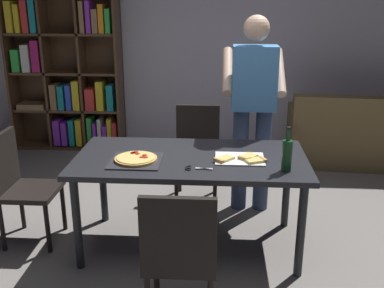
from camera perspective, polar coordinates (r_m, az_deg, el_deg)
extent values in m
plane|color=gray|center=(3.70, -0.15, -12.57)|extent=(12.00, 12.00, 0.00)
cube|color=#BCB7C6|center=(5.79, 1.59, 13.39)|extent=(6.40, 0.10, 2.80)
cube|color=#232328|center=(3.39, -0.16, -1.92)|extent=(1.74, 0.89, 0.04)
cylinder|color=#232328|center=(3.36, -14.34, -9.76)|extent=(0.06, 0.06, 0.71)
cylinder|color=#232328|center=(3.25, 13.62, -10.64)|extent=(0.06, 0.06, 0.71)
cylinder|color=#232328|center=(3.99, -11.21, -4.87)|extent=(0.06, 0.06, 0.71)
cylinder|color=#232328|center=(3.90, 11.88, -5.44)|extent=(0.06, 0.06, 0.71)
cube|color=black|center=(2.76, -1.36, -13.94)|extent=(0.42, 0.42, 0.04)
cube|color=black|center=(2.47, -1.80, -11.49)|extent=(0.42, 0.04, 0.45)
cylinder|color=black|center=(3.03, 2.51, -15.83)|extent=(0.04, 0.04, 0.41)
cylinder|color=black|center=(3.05, -4.52, -15.55)|extent=(0.04, 0.04, 0.41)
cube|color=black|center=(4.28, 0.60, -1.76)|extent=(0.42, 0.42, 0.04)
cube|color=black|center=(4.39, 0.74, 2.10)|extent=(0.42, 0.04, 0.45)
cylinder|color=black|center=(4.21, -2.00, -5.42)|extent=(0.04, 0.04, 0.41)
cylinder|color=black|center=(4.19, 2.92, -5.55)|extent=(0.04, 0.04, 0.41)
cylinder|color=black|center=(4.54, -1.56, -3.59)|extent=(0.04, 0.04, 0.41)
cylinder|color=black|center=(4.53, 2.99, -3.70)|extent=(0.04, 0.04, 0.41)
cube|color=black|center=(3.80, -19.72, -5.63)|extent=(0.42, 0.42, 0.04)
cube|color=black|center=(3.79, -22.76, -2.06)|extent=(0.04, 0.42, 0.45)
cylinder|color=black|center=(3.68, -17.80, -10.13)|extent=(0.04, 0.04, 0.41)
cylinder|color=black|center=(3.97, -15.97, -7.71)|extent=(0.04, 0.04, 0.41)
cylinder|color=black|center=(3.82, -22.91, -9.64)|extent=(0.04, 0.04, 0.41)
cylinder|color=black|center=(4.11, -20.75, -7.36)|extent=(0.04, 0.04, 0.41)
cube|color=brown|center=(5.74, 20.57, -0.09)|extent=(1.76, 0.97, 0.40)
cube|color=brown|center=(5.33, 21.78, 3.15)|extent=(1.71, 0.32, 0.45)
cube|color=brown|center=(5.54, 13.12, 3.20)|extent=(0.22, 0.86, 0.20)
cube|color=#513823|center=(6.18, -21.82, 8.45)|extent=(0.03, 0.35, 1.95)
cube|color=#513823|center=(5.74, -9.20, 8.83)|extent=(0.03, 0.35, 1.95)
cube|color=#513823|center=(6.15, -14.98, -0.15)|extent=(1.40, 0.35, 0.03)
cube|color=#513823|center=(6.07, -15.26, 8.95)|extent=(1.40, 0.03, 1.95)
cube|color=#513823|center=(6.02, -15.36, 4.25)|extent=(1.34, 0.29, 0.03)
cube|color=#513823|center=(5.93, -15.75, 8.68)|extent=(1.34, 0.29, 0.03)
cube|color=#513823|center=(5.87, -16.15, 13.22)|extent=(1.34, 0.29, 0.03)
cube|color=#513823|center=(6.00, -17.78, 8.61)|extent=(0.03, 0.29, 1.89)
cube|color=#513823|center=(5.86, -13.66, 8.74)|extent=(0.03, 0.29, 1.89)
cube|color=purple|center=(6.12, -16.47, 1.55)|extent=(0.08, 0.22, 0.33)
cube|color=purple|center=(6.09, -15.61, 1.41)|extent=(0.07, 0.22, 0.30)
cube|color=teal|center=(6.06, -14.76, 1.54)|extent=(0.06, 0.22, 0.33)
cube|color=yellow|center=(6.03, -13.89, 1.58)|extent=(0.07, 0.22, 0.34)
cube|color=green|center=(5.98, -12.61, 1.70)|extent=(0.06, 0.22, 0.37)
cube|color=purple|center=(5.98, -12.00, 1.36)|extent=(0.04, 0.22, 0.30)
cube|color=silver|center=(5.95, -11.42, 1.61)|extent=(0.04, 0.22, 0.36)
cube|color=purple|center=(5.95, -10.79, 1.19)|extent=(0.06, 0.22, 0.27)
cube|color=yellow|center=(5.92, -10.21, 1.63)|extent=(0.05, 0.22, 0.37)
cube|color=red|center=(5.91, -9.59, 1.36)|extent=(0.06, 0.22, 0.31)
cube|color=olive|center=(6.15, -19.41, 4.62)|extent=(0.35, 0.25, 0.07)
cube|color=olive|center=(6.01, -16.88, 5.83)|extent=(0.08, 0.22, 0.32)
cube|color=teal|center=(5.98, -16.00, 5.75)|extent=(0.07, 0.22, 0.30)
cube|color=blue|center=(5.95, -15.12, 5.84)|extent=(0.06, 0.22, 0.32)
cube|color=yellow|center=(5.91, -14.25, 6.08)|extent=(0.09, 0.22, 0.37)
cube|color=red|center=(5.87, -12.60, 5.64)|extent=(0.11, 0.22, 0.27)
cube|color=yellow|center=(5.83, -11.40, 6.09)|extent=(0.09, 0.22, 0.36)
cube|color=teal|center=(5.80, -10.15, 5.89)|extent=(0.08, 0.22, 0.32)
cube|color=green|center=(6.10, -21.12, 9.86)|extent=(0.10, 0.22, 0.28)
cube|color=silver|center=(6.04, -20.02, 10.20)|extent=(0.10, 0.22, 0.33)
cube|color=#B21E66|center=(5.99, -18.90, 10.51)|extent=(0.10, 0.22, 0.39)
cube|color=yellow|center=(6.06, -21.84, 14.71)|extent=(0.08, 0.22, 0.37)
cube|color=yellow|center=(6.02, -20.96, 14.60)|extent=(0.06, 0.22, 0.33)
cube|color=red|center=(5.98, -20.12, 14.90)|extent=(0.08, 0.22, 0.38)
cube|color=teal|center=(5.95, -19.24, 15.01)|extent=(0.07, 0.22, 0.39)
cube|color=olive|center=(5.75, -13.56, 15.35)|extent=(0.05, 0.22, 0.37)
cube|color=purple|center=(5.73, -12.79, 15.42)|extent=(0.05, 0.22, 0.38)
cube|color=olive|center=(5.71, -11.99, 14.97)|extent=(0.07, 0.22, 0.28)
cube|color=orange|center=(5.69, -11.23, 15.29)|extent=(0.06, 0.22, 0.34)
cube|color=green|center=(5.67, -10.43, 15.07)|extent=(0.06, 0.22, 0.29)
cylinder|color=#38476B|center=(4.14, 8.85, -2.06)|extent=(0.14, 0.14, 0.95)
cylinder|color=#38476B|center=(4.13, 6.08, -2.01)|extent=(0.14, 0.14, 0.95)
cube|color=#4C8CD1|center=(3.93, 7.92, 8.26)|extent=(0.38, 0.22, 0.55)
sphere|color=#E0B293|center=(3.88, 8.19, 14.29)|extent=(0.22, 0.22, 0.22)
cylinder|color=#E0B293|center=(4.13, 10.99, 8.96)|extent=(0.09, 0.50, 0.39)
cylinder|color=#E0B293|center=(4.10, 4.52, 9.17)|extent=(0.09, 0.50, 0.39)
cube|color=#2D2D33|center=(3.31, -7.11, -2.11)|extent=(0.37, 0.37, 0.01)
cylinder|color=tan|center=(3.30, -7.12, -1.88)|extent=(0.31, 0.31, 0.02)
cylinder|color=#EACC6B|center=(3.30, -7.13, -1.69)|extent=(0.28, 0.28, 0.01)
cylinder|color=#B22819|center=(3.32, -6.02, -1.40)|extent=(0.04, 0.04, 0.00)
cylinder|color=#B22819|center=(3.36, -6.92, -1.21)|extent=(0.04, 0.04, 0.00)
cylinder|color=#B22819|center=(3.28, -5.90, -1.68)|extent=(0.04, 0.04, 0.00)
cylinder|color=#B22819|center=(3.38, -7.53, -1.14)|extent=(0.04, 0.04, 0.00)
cylinder|color=#B22819|center=(3.29, -6.37, -1.65)|extent=(0.04, 0.04, 0.00)
cylinder|color=#B22819|center=(3.40, -7.11, -0.99)|extent=(0.04, 0.04, 0.00)
cylinder|color=#B22819|center=(3.38, -7.45, -1.10)|extent=(0.04, 0.04, 0.00)
cube|color=white|center=(3.34, 6.05, -1.88)|extent=(0.36, 0.28, 0.01)
cube|color=#EACC6B|center=(3.29, 4.10, -1.87)|extent=(0.16, 0.16, 0.02)
cube|color=tan|center=(3.25, 3.39, -2.10)|extent=(0.08, 0.08, 0.02)
cube|color=#EACC6B|center=(3.35, 7.13, -1.59)|extent=(0.16, 0.17, 0.02)
cube|color=tan|center=(3.30, 6.53, -1.83)|extent=(0.09, 0.07, 0.02)
cube|color=#EACC6B|center=(3.28, 8.03, -2.06)|extent=(0.16, 0.14, 0.02)
cube|color=tan|center=(3.31, 8.96, -1.91)|extent=(0.06, 0.09, 0.02)
cylinder|color=#194723|center=(3.14, 11.92, -1.49)|extent=(0.07, 0.07, 0.22)
cylinder|color=#194723|center=(3.09, 12.10, 1.13)|extent=(0.03, 0.03, 0.08)
cylinder|color=black|center=(3.08, 12.16, 1.98)|extent=(0.03, 0.03, 0.02)
cube|color=silver|center=(3.14, 1.52, -3.13)|extent=(0.12, 0.02, 0.01)
cube|color=silver|center=(3.14, 1.52, -3.13)|extent=(0.12, 0.03, 0.01)
torus|color=black|center=(3.17, -0.42, -2.90)|extent=(0.05, 0.05, 0.01)
torus|color=black|center=(3.13, -0.52, -3.17)|extent=(0.05, 0.05, 0.01)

